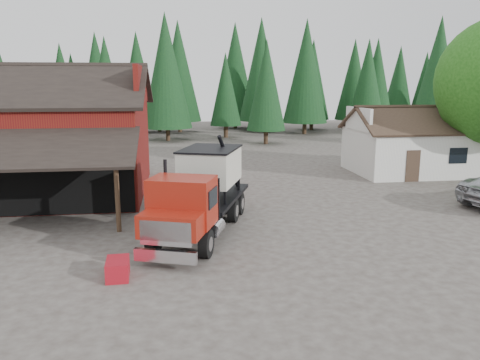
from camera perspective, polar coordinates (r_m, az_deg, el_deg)
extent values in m
plane|color=#423A34|center=(18.39, 2.47, -7.55)|extent=(120.00, 120.00, 0.00)
cube|color=#601910|center=(28.42, -23.84, 3.49)|extent=(12.00, 10.00, 5.00)
cube|color=black|center=(25.81, -26.00, 10.39)|extent=(12.80, 5.53, 2.35)
cube|color=black|center=(30.61, -23.11, 10.65)|extent=(12.80, 5.53, 2.35)
cube|color=#601910|center=(27.15, -11.98, 11.30)|extent=(0.25, 7.00, 2.00)
cylinder|color=#382619|center=(19.89, -14.71, -2.25)|extent=(0.20, 0.20, 2.80)
cube|color=black|center=(23.74, -27.02, 0.55)|extent=(11.70, 0.08, 3.90)
cube|color=silver|center=(34.44, 20.25, 3.34)|extent=(8.00, 6.00, 3.00)
cube|color=#38281E|center=(32.90, 21.75, 6.82)|extent=(8.60, 3.42, 1.80)
cube|color=#38281E|center=(35.54, 19.38, 7.29)|extent=(8.60, 3.42, 1.80)
cube|color=silver|center=(32.52, 14.25, 7.24)|extent=(0.20, 4.20, 1.50)
cube|color=silver|center=(36.27, 26.14, 6.84)|extent=(0.20, 4.20, 1.50)
cube|color=#38281E|center=(31.18, 20.33, 1.60)|extent=(0.90, 0.06, 2.00)
cube|color=black|center=(32.61, 25.06, 2.71)|extent=(1.20, 0.06, 1.00)
sphere|color=#1B4F12|center=(33.72, 26.69, 8.65)|extent=(4.40, 4.40, 4.40)
cylinder|color=#382619|center=(48.25, 3.17, 5.38)|extent=(0.44, 0.44, 1.60)
cone|color=black|center=(47.96, 3.24, 11.45)|extent=(3.96, 3.96, 9.00)
cylinder|color=#382619|center=(50.15, 22.41, 4.76)|extent=(0.44, 0.44, 1.60)
cone|color=black|center=(49.89, 22.96, 11.73)|extent=(4.84, 4.84, 11.00)
cylinder|color=#382619|center=(51.36, -8.77, 5.64)|extent=(0.44, 0.44, 1.60)
cone|color=black|center=(51.11, -9.00, 13.02)|extent=(5.28, 5.28, 12.00)
cylinder|color=black|center=(17.28, -10.46, -7.22)|extent=(0.65, 1.08, 1.03)
cylinder|color=black|center=(16.67, -4.15, -7.76)|extent=(0.65, 1.08, 1.03)
cylinder|color=black|center=(21.31, -5.98, -3.46)|extent=(0.65, 1.08, 1.03)
cylinder|color=black|center=(20.82, -0.82, -3.76)|extent=(0.65, 1.08, 1.03)
cylinder|color=black|center=(22.52, -4.99, -2.62)|extent=(0.65, 1.08, 1.03)
cylinder|color=black|center=(22.05, -0.10, -2.88)|extent=(0.65, 1.08, 1.03)
cube|color=black|center=(19.56, -4.57, -3.68)|extent=(3.63, 7.91, 0.37)
cube|color=silver|center=(15.68, -9.09, -9.17)|extent=(2.08, 0.87, 0.42)
cube|color=silver|center=(15.51, -9.05, -6.47)|extent=(1.70, 0.68, 0.84)
cube|color=maroon|center=(15.97, -8.37, -5.39)|extent=(2.38, 1.84, 0.79)
cube|color=maroon|center=(16.93, -7.03, -2.57)|extent=(2.64, 2.24, 1.73)
cube|color=black|center=(16.18, -7.89, -2.24)|extent=(1.87, 0.72, 0.84)
cylinder|color=black|center=(17.90, -9.05, -0.17)|extent=(0.17, 0.17, 1.68)
cube|color=black|center=(17.81, -6.08, -1.99)|extent=(2.19, 0.86, 1.49)
cube|color=black|center=(20.72, -3.59, -2.08)|extent=(4.04, 5.89, 0.15)
cube|color=beige|center=(20.43, -3.64, 1.68)|extent=(3.04, 3.61, 1.49)
cone|color=beige|center=(20.61, -3.60, -0.87)|extent=(2.62, 2.62, 0.65)
cube|color=black|center=(20.31, -3.66, 3.81)|extent=(3.16, 3.73, 0.07)
cylinder|color=black|center=(21.56, -1.29, 1.98)|extent=(1.30, 1.80, 2.85)
cube|color=maroon|center=(22.91, -3.49, -0.08)|extent=(0.78, 0.89, 0.42)
cylinder|color=silver|center=(17.50, -2.96, -5.83)|extent=(0.80, 1.05, 0.52)
cube|color=maroon|center=(15.55, -14.68, -10.43)|extent=(0.76, 1.14, 0.60)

